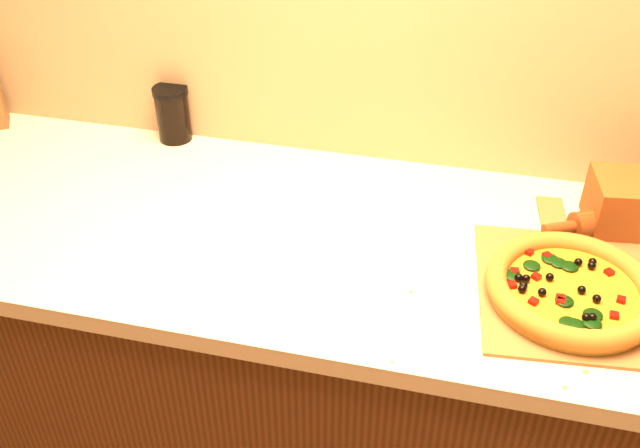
{
  "coord_description": "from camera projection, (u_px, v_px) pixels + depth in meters",
  "views": [
    {
      "loc": [
        0.23,
        0.28,
        1.79
      ],
      "look_at": [
        -0.03,
        1.38,
        0.96
      ],
      "focal_mm": 40.0,
      "sensor_mm": 36.0,
      "label": 1
    }
  ],
  "objects": [
    {
      "name": "rolling_pin",
      "position": [
        637.0,
        217.0,
        1.47
      ],
      "size": [
        0.39,
        0.21,
        0.06
      ],
      "rotation": [
        0.0,
        0.0,
        0.46
      ],
      "color": "#5C280F",
      "rests_on": "countertop"
    },
    {
      "name": "pizza_peel",
      "position": [
        568.0,
        286.0,
        1.33
      ],
      "size": [
        0.36,
        0.51,
        0.01
      ],
      "rotation": [
        0.0,
        0.0,
        0.1
      ],
      "color": "brown",
      "rests_on": "countertop"
    },
    {
      "name": "dark_jar",
      "position": [
        173.0,
        114.0,
        1.75
      ],
      "size": [
        0.09,
        0.09,
        0.14
      ],
      "color": "black",
      "rests_on": "countertop"
    },
    {
      "name": "countertop",
      "position": [
        342.0,
        244.0,
        1.48
      ],
      "size": [
        2.84,
        0.68,
        0.04
      ],
      "primitive_type": "cube",
      "color": "beige",
      "rests_on": "cabinet"
    },
    {
      "name": "cabinet",
      "position": [
        339.0,
        389.0,
        1.74
      ],
      "size": [
        2.8,
        0.65,
        0.86
      ],
      "primitive_type": "cube",
      "color": "#41260E",
      "rests_on": "ground"
    },
    {
      "name": "pizza",
      "position": [
        572.0,
        289.0,
        1.29
      ],
      "size": [
        0.31,
        0.31,
        0.04
      ],
      "color": "#BD8D2F",
      "rests_on": "pizza_peel"
    }
  ]
}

